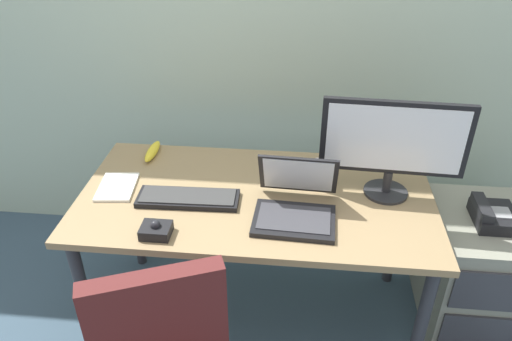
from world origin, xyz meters
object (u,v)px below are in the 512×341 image
desk_phone (493,215)px  coffee_mug (321,174)px  monitor_main (394,143)px  keyboard (188,198)px  paper_notepad (117,187)px  file_cabinet (475,270)px  laptop (296,203)px  trackball_mouse (156,230)px  banana (153,151)px

desk_phone → coffee_mug: coffee_mug is taller
monitor_main → desk_phone: bearing=2.4°
keyboard → paper_notepad: 0.32m
file_cabinet → laptop: laptop is taller
trackball_mouse → coffee_mug: size_ratio=1.02×
desk_phone → laptop: (-0.83, -0.20, 0.15)m
paper_notepad → keyboard: bearing=-10.5°
trackball_mouse → paper_notepad: trackball_mouse is taller
laptop → banana: 0.78m
file_cabinet → keyboard: bearing=-172.3°
paper_notepad → laptop: bearing=-7.8°
monitor_main → laptop: (-0.37, -0.18, -0.19)m
coffee_mug → monitor_main: bearing=-8.3°
laptop → trackball_mouse: (-0.50, -0.18, -0.03)m
monitor_main → keyboard: bearing=-170.4°
monitor_main → banana: (-1.05, 0.21, -0.22)m
desk_phone → monitor_main: monitor_main is taller
desk_phone → laptop: size_ratio=0.61×
banana → coffee_mug: bearing=-12.4°
file_cabinet → laptop: 0.99m
keyboard → desk_phone: bearing=7.0°
banana → laptop: bearing=-29.9°
coffee_mug → paper_notepad: bearing=-172.2°
desk_phone → trackball_mouse: 1.39m
file_cabinet → trackball_mouse: bearing=-163.6°
monitor_main → banana: bearing=168.7°
laptop → keyboard: bearing=174.1°
file_cabinet → keyboard: (-1.27, -0.17, 0.44)m
coffee_mug → banana: size_ratio=0.57×
monitor_main → coffee_mug: monitor_main is taller
keyboard → monitor_main: bearing=9.6°
desk_phone → keyboard: (-1.26, -0.15, 0.11)m
laptop → trackball_mouse: 0.53m
coffee_mug → banana: 0.80m
monitor_main → laptop: monitor_main is taller
keyboard → coffee_mug: size_ratio=3.85×
monitor_main → laptop: size_ratio=1.74×
file_cabinet → banana: 1.59m
keyboard → laptop: bearing=-5.9°
file_cabinet → keyboard: 1.35m
desk_phone → monitor_main: 0.57m
file_cabinet → paper_notepad: (-1.59, -0.11, 0.43)m
trackball_mouse → banana: bearing=107.2°
file_cabinet → monitor_main: size_ratio=1.03×
desk_phone → banana: 1.52m
desk_phone → paper_notepad: bearing=-176.5°
keyboard → coffee_mug: 0.56m
keyboard → banana: 0.42m
file_cabinet → monitor_main: 0.81m
monitor_main → coffee_mug: (-0.27, 0.04, -0.18)m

